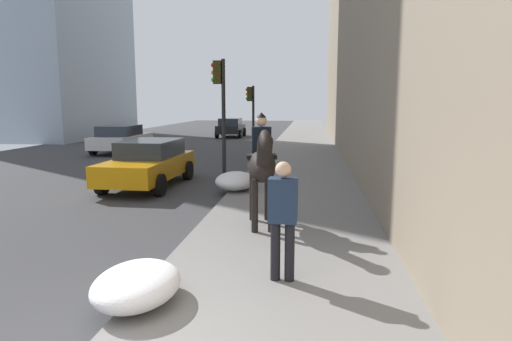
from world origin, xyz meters
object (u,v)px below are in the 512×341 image
object	(u,v)px
pedestrian_greeting	(283,213)
car_mid_lane	(231,127)
mounted_horse_near	(262,164)
traffic_light_far_curb	(251,109)
car_near_lane	(121,138)
traffic_light_near_curb	(221,102)
car_far_lane	(149,162)

from	to	relation	value
pedestrian_greeting	car_mid_lane	size ratio (longest dim) A/B	0.44
mounted_horse_near	traffic_light_far_curb	xyz separation A→B (m)	(13.22, 1.98, 0.91)
car_near_lane	traffic_light_far_curb	distance (m)	7.09
car_near_lane	traffic_light_near_curb	distance (m)	11.22
car_far_lane	mounted_horse_near	bearing A→B (deg)	42.73
pedestrian_greeting	traffic_light_far_curb	world-z (taller)	traffic_light_far_curb
car_far_lane	traffic_light_far_curb	size ratio (longest dim) A/B	1.30
mounted_horse_near	car_near_lane	bearing A→B (deg)	-156.75
mounted_horse_near	car_far_lane	bearing A→B (deg)	-148.60
mounted_horse_near	car_near_lane	world-z (taller)	mounted_horse_near
car_near_lane	car_mid_lane	xyz separation A→B (m)	(11.11, -3.82, 0.00)
mounted_horse_near	traffic_light_far_curb	world-z (taller)	traffic_light_far_curb
car_near_lane	traffic_light_far_curb	bearing A→B (deg)	-93.06
car_mid_lane	traffic_light_near_curb	distance (m)	19.98
mounted_horse_near	car_mid_lane	distance (m)	25.06
traffic_light_far_curb	mounted_horse_near	bearing A→B (deg)	-171.49
car_mid_lane	car_far_lane	distance (m)	19.99
car_mid_lane	car_far_lane	xyz separation A→B (m)	(-19.97, -1.01, -0.00)
car_mid_lane	car_far_lane	world-z (taller)	same
pedestrian_greeting	car_near_lane	distance (m)	18.68
car_mid_lane	traffic_light_near_curb	size ratio (longest dim) A/B	0.97
mounted_horse_near	car_far_lane	xyz separation A→B (m)	(4.56, 4.06, -0.65)
pedestrian_greeting	car_mid_lane	xyz separation A→B (m)	(27.20, 5.67, -0.34)
traffic_light_near_curb	traffic_light_far_curb	xyz separation A→B (m)	(8.31, 0.16, -0.31)
car_mid_lane	traffic_light_far_curb	bearing A→B (deg)	-165.32
mounted_horse_near	car_mid_lane	world-z (taller)	mounted_horse_near
traffic_light_near_curb	car_near_lane	bearing A→B (deg)	39.74
car_near_lane	car_far_lane	xyz separation A→B (m)	(-8.86, -4.83, -0.00)
pedestrian_greeting	traffic_light_far_curb	xyz separation A→B (m)	(15.90, 2.57, 1.22)
traffic_light_near_curb	pedestrian_greeting	bearing A→B (deg)	-162.36
car_near_lane	car_mid_lane	world-z (taller)	same
car_far_lane	traffic_light_far_curb	world-z (taller)	traffic_light_far_curb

